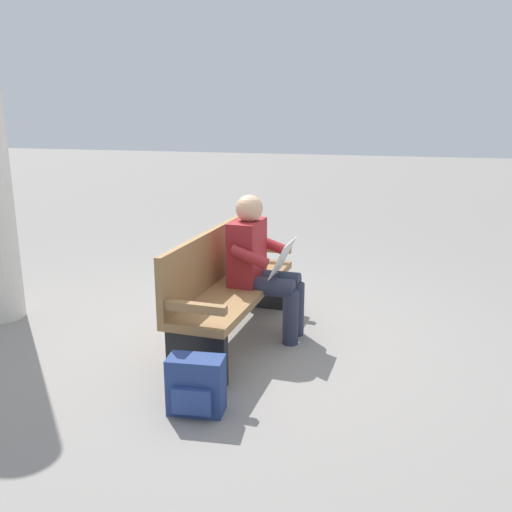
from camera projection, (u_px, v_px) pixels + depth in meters
The scene contains 4 objects.
ground_plane at pixel (236, 339), 4.58m from camera, with size 40.00×40.00×0.00m, color gray.
bench_near at pixel (228, 285), 4.49m from camera, with size 1.81×0.53×0.90m.
person_seated at pixel (260, 263), 4.50m from camera, with size 0.58×0.58×1.18m.
backpack at pixel (196, 386), 3.42m from camera, with size 0.25×0.36×0.36m.
Camera 1 is at (4.05, 1.33, 1.82)m, focal length 38.91 mm.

